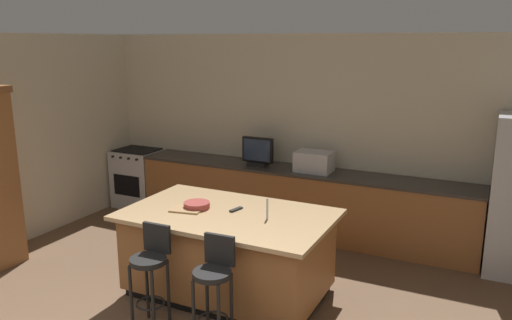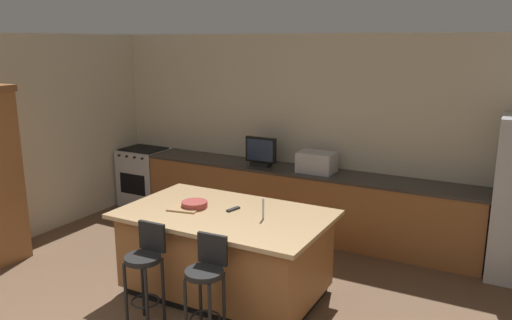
% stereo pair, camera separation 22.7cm
% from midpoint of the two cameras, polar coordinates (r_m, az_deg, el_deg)
% --- Properties ---
extents(wall_back, '(6.98, 0.12, 2.74)m').
position_cam_midpoint_polar(wall_back, '(7.16, 7.67, 2.97)').
color(wall_back, beige).
rests_on(wall_back, ground_plane).
extents(wall_left, '(0.12, 5.09, 2.74)m').
position_cam_midpoint_polar(wall_left, '(7.27, -24.83, 2.01)').
color(wall_left, beige).
rests_on(wall_left, ground_plane).
extents(counter_back, '(4.80, 0.62, 0.92)m').
position_cam_midpoint_polar(counter_back, '(7.06, 5.91, -4.73)').
color(counter_back, brown).
rests_on(counter_back, ground_plane).
extents(kitchen_island, '(2.15, 1.31, 0.91)m').
position_cam_midpoint_polar(kitchen_island, '(5.43, -2.26, -10.35)').
color(kitchen_island, black).
rests_on(kitchen_island, ground_plane).
extents(range_oven, '(0.71, 0.63, 0.94)m').
position_cam_midpoint_polar(range_oven, '(8.45, -11.68, -1.84)').
color(range_oven, '#B7BABF').
rests_on(range_oven, ground_plane).
extents(microwave, '(0.48, 0.36, 0.27)m').
position_cam_midpoint_polar(microwave, '(6.82, 7.82, -0.23)').
color(microwave, '#B7BABF').
rests_on(microwave, counter_back).
extents(tv_monitor, '(0.46, 0.16, 0.41)m').
position_cam_midpoint_polar(tv_monitor, '(7.08, 1.46, 0.83)').
color(tv_monitor, black).
rests_on(tv_monitor, counter_back).
extents(sink_faucet_back, '(0.02, 0.02, 0.24)m').
position_cam_midpoint_polar(sink_faucet_back, '(6.94, 7.45, -0.11)').
color(sink_faucet_back, '#B2B2B7').
rests_on(sink_faucet_back, counter_back).
extents(sink_faucet_island, '(0.02, 0.02, 0.22)m').
position_cam_midpoint_polar(sink_faucet_island, '(5.03, 2.11, -5.54)').
color(sink_faucet_island, '#B2B2B7').
rests_on(sink_faucet_island, kitchen_island).
extents(bar_stool_left, '(0.34, 0.34, 0.98)m').
position_cam_midpoint_polar(bar_stool_left, '(4.91, -11.04, -11.65)').
color(bar_stool_left, black).
rests_on(bar_stool_left, ground_plane).
extents(bar_stool_right, '(0.34, 0.34, 0.99)m').
position_cam_midpoint_polar(bar_stool_right, '(4.55, -4.16, -13.44)').
color(bar_stool_right, black).
rests_on(bar_stool_right, ground_plane).
extents(fruit_bowl, '(0.28, 0.28, 0.07)m').
position_cam_midpoint_polar(fruit_bowl, '(5.43, -5.77, -5.02)').
color(fruit_bowl, '#993833').
rests_on(fruit_bowl, kitchen_island).
extents(cell_phone, '(0.12, 0.17, 0.01)m').
position_cam_midpoint_polar(cell_phone, '(5.48, -6.02, -5.16)').
color(cell_phone, black).
rests_on(cell_phone, kitchen_island).
extents(tv_remote, '(0.08, 0.18, 0.02)m').
position_cam_midpoint_polar(tv_remote, '(5.33, -1.36, -5.58)').
color(tv_remote, black).
rests_on(tv_remote, kitchen_island).
extents(cutting_board, '(0.36, 0.30, 0.02)m').
position_cam_midpoint_polar(cutting_board, '(5.39, -6.85, -5.44)').
color(cutting_board, '#A87F51').
rests_on(cutting_board, kitchen_island).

